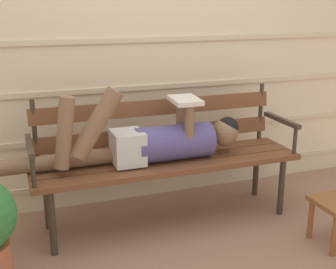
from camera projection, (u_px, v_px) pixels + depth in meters
The scene contains 4 objects.
ground_plane at pixel (175, 229), 3.02m from camera, with size 12.00×12.00×0.00m, color #936B56.
house_siding at pixel (145, 39), 3.25m from camera, with size 4.25×0.08×2.45m.
park_bench at pixel (165, 150), 3.07m from camera, with size 1.83×0.47×0.90m.
reclining_person at pixel (151, 140), 2.94m from camera, with size 1.75×0.26×0.54m.
Camera 1 is at (-0.97, -2.53, 1.49)m, focal length 47.43 mm.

